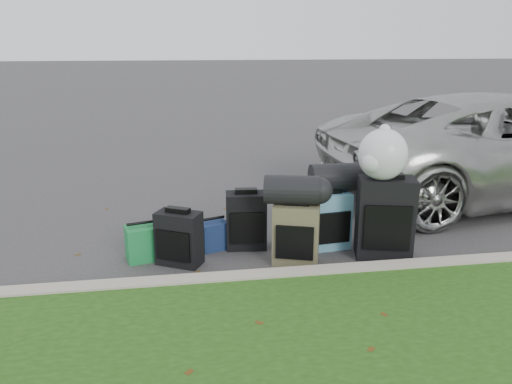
{
  "coord_description": "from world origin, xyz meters",
  "views": [
    {
      "loc": [
        -0.91,
        -5.05,
        2.15
      ],
      "look_at": [
        -0.1,
        0.2,
        0.55
      ],
      "focal_mm": 35.0,
      "sensor_mm": 36.0,
      "label": 1
    }
  ],
  "objects": [
    {
      "name": "ground",
      "position": [
        0.0,
        0.0,
        0.0
      ],
      "size": [
        120.0,
        120.0,
        0.0
      ],
      "primitive_type": "plane",
      "color": "#383535",
      "rests_on": "ground"
    },
    {
      "name": "curb",
      "position": [
        0.0,
        -1.0,
        0.07
      ],
      "size": [
        120.0,
        0.18,
        0.15
      ],
      "primitive_type": "cube",
      "color": "#9E937F",
      "rests_on": "ground"
    },
    {
      "name": "suv",
      "position": [
        3.72,
        1.32,
        0.73
      ],
      "size": [
        5.45,
        2.82,
        1.47
      ],
      "primitive_type": "imported",
      "rotation": [
        0.0,
        0.0,
        1.64
      ],
      "color": "#B7B7B2",
      "rests_on": "ground"
    },
    {
      "name": "suitcase_small_black",
      "position": [
        -0.96,
        -0.36,
        0.27
      ],
      "size": [
        0.5,
        0.42,
        0.55
      ],
      "primitive_type": "cube",
      "rotation": [
        0.0,
        0.0,
        -0.49
      ],
      "color": "black",
      "rests_on": "ground"
    },
    {
      "name": "suitcase_large_black_left",
      "position": [
        -0.24,
        -0.04,
        0.31
      ],
      "size": [
        0.45,
        0.29,
        0.62
      ],
      "primitive_type": "cube",
      "rotation": [
        0.0,
        0.0,
        -0.08
      ],
      "color": "black",
      "rests_on": "ground"
    },
    {
      "name": "suitcase_olive",
      "position": [
        0.19,
        -0.51,
        0.31
      ],
      "size": [
        0.52,
        0.41,
        0.62
      ],
      "primitive_type": "cube",
      "rotation": [
        0.0,
        0.0,
        -0.32
      ],
      "color": "#49442D",
      "rests_on": "ground"
    },
    {
      "name": "suitcase_teal",
      "position": [
        0.64,
        -0.18,
        0.31
      ],
      "size": [
        0.46,
        0.3,
        0.62
      ],
      "primitive_type": "cube",
      "rotation": [
        0.0,
        0.0,
        0.11
      ],
      "color": "teal",
      "rests_on": "ground"
    },
    {
      "name": "suitcase_large_black_right",
      "position": [
        1.13,
        -0.49,
        0.42
      ],
      "size": [
        0.62,
        0.46,
        0.84
      ],
      "primitive_type": "cube",
      "rotation": [
        0.0,
        0.0,
        -0.24
      ],
      "color": "black",
      "rests_on": "ground"
    },
    {
      "name": "tote_green",
      "position": [
        -1.34,
        -0.2,
        0.18
      ],
      "size": [
        0.37,
        0.32,
        0.36
      ],
      "primitive_type": "cube",
      "rotation": [
        0.0,
        0.0,
        0.25
      ],
      "color": "#1C7E3B",
      "rests_on": "ground"
    },
    {
      "name": "tote_navy",
      "position": [
        -0.6,
        -0.03,
        0.15
      ],
      "size": [
        0.34,
        0.3,
        0.31
      ],
      "primitive_type": "cube",
      "rotation": [
        0.0,
        0.0,
        0.32
      ],
      "color": "navy",
      "rests_on": "ground"
    },
    {
      "name": "duffel_left",
      "position": [
        0.15,
        -0.48,
        0.76
      ],
      "size": [
        0.59,
        0.41,
        0.29
      ],
      "primitive_type": "cylinder",
      "rotation": [
        0.0,
        1.57,
        -0.25
      ],
      "color": "black",
      "rests_on": "suitcase_olive"
    },
    {
      "name": "duffel_right",
      "position": [
        0.71,
        -0.1,
        0.77
      ],
      "size": [
        0.54,
        0.3,
        0.3
      ],
      "primitive_type": "cylinder",
      "rotation": [
        0.0,
        1.57,
        -0.0
      ],
      "color": "black",
      "rests_on": "suitcase_teal"
    },
    {
      "name": "trash_bag",
      "position": [
        1.06,
        -0.49,
        1.09
      ],
      "size": [
        0.49,
        0.49,
        0.49
      ],
      "primitive_type": "sphere",
      "color": "silver",
      "rests_on": "suitcase_large_black_right"
    }
  ]
}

